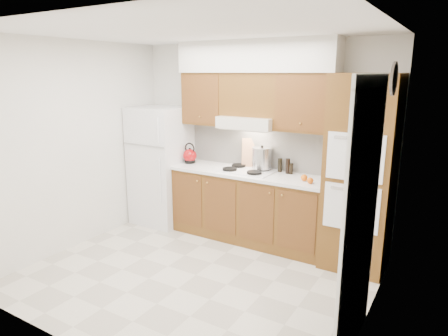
{
  "coord_description": "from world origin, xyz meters",
  "views": [
    {
      "loc": [
        2.36,
        -3.31,
        2.21
      ],
      "look_at": [
        0.09,
        0.45,
        1.15
      ],
      "focal_mm": 32.0,
      "sensor_mm": 36.0,
      "label": 1
    }
  ],
  "objects_px": {
    "fridge": "(162,165)",
    "stock_pot": "(262,158)",
    "kettle": "(190,156)",
    "oven_cabinet": "(361,174)"
  },
  "relations": [
    {
      "from": "oven_cabinet",
      "to": "kettle",
      "type": "bearing_deg",
      "value": 179.33
    },
    {
      "from": "fridge",
      "to": "kettle",
      "type": "height_order",
      "value": "fridge"
    },
    {
      "from": "fridge",
      "to": "oven_cabinet",
      "type": "height_order",
      "value": "oven_cabinet"
    },
    {
      "from": "oven_cabinet",
      "to": "fridge",
      "type": "bearing_deg",
      "value": -179.3
    },
    {
      "from": "fridge",
      "to": "stock_pot",
      "type": "height_order",
      "value": "fridge"
    },
    {
      "from": "fridge",
      "to": "stock_pot",
      "type": "bearing_deg",
      "value": 7.52
    },
    {
      "from": "oven_cabinet",
      "to": "kettle",
      "type": "height_order",
      "value": "oven_cabinet"
    },
    {
      "from": "fridge",
      "to": "stock_pot",
      "type": "distance_m",
      "value": 1.57
    },
    {
      "from": "kettle",
      "to": "stock_pot",
      "type": "bearing_deg",
      "value": -17.15
    },
    {
      "from": "oven_cabinet",
      "to": "kettle",
      "type": "relative_size",
      "value": 11.35
    }
  ]
}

